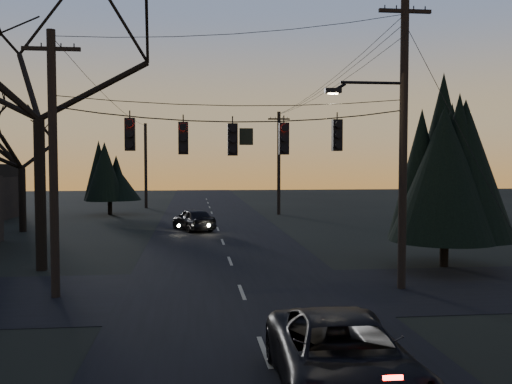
{
  "coord_description": "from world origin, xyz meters",
  "views": [
    {
      "loc": [
        -1.61,
        -8.68,
        4.34
      ],
      "look_at": [
        0.44,
        9.65,
        3.37
      ],
      "focal_mm": 40.0,
      "sensor_mm": 36.0,
      "label": 1
    }
  ],
  "objects": [
    {
      "name": "utility_pole_far_r",
      "position": [
        5.5,
        38.0,
        0.0
      ],
      "size": [
        1.8,
        0.3,
        8.5
      ],
      "primitive_type": null,
      "color": "black",
      "rests_on": "ground"
    },
    {
      "name": "evergreen_right",
      "position": [
        8.77,
        13.82,
        4.64
      ],
      "size": [
        4.43,
        4.43,
        8.09
      ],
      "color": "black",
      "rests_on": "ground"
    },
    {
      "name": "main_road",
      "position": [
        0.0,
        20.0,
        0.01
      ],
      "size": [
        8.0,
        120.0,
        0.02
      ],
      "primitive_type": "cube",
      "color": "black",
      "rests_on": "ground"
    },
    {
      "name": "sedan_oncoming_a",
      "position": [
        -1.56,
        27.53,
        0.71
      ],
      "size": [
        3.07,
        4.46,
        1.41
      ],
      "primitive_type": "imported",
      "rotation": [
        0.0,
        0.0,
        3.52
      ],
      "color": "black",
      "rests_on": "ground"
    },
    {
      "name": "cross_road",
      "position": [
        0.0,
        10.0,
        0.01
      ],
      "size": [
        60.0,
        7.0,
        0.02
      ],
      "primitive_type": "cube",
      "color": "black",
      "rests_on": "ground"
    },
    {
      "name": "bare_tree_left",
      "position": [
        -7.66,
        14.81,
        8.45
      ],
      "size": [
        11.06,
        11.06,
        12.08
      ],
      "color": "black",
      "rests_on": "ground"
    },
    {
      "name": "suv_near",
      "position": [
        1.13,
        1.35,
        0.73
      ],
      "size": [
        2.56,
        5.31,
        1.46
      ],
      "primitive_type": "imported",
      "rotation": [
        0.0,
        0.0,
        -0.03
      ],
      "color": "black",
      "rests_on": "ground"
    },
    {
      "name": "utility_pole_left",
      "position": [
        -6.0,
        10.0,
        0.0
      ],
      "size": [
        1.8,
        0.3,
        8.5
      ],
      "primitive_type": null,
      "color": "black",
      "rests_on": "ground"
    },
    {
      "name": "span_signal_assembly",
      "position": [
        -0.24,
        10.0,
        5.17
      ],
      "size": [
        11.5,
        0.44,
        1.68
      ],
      "color": "black",
      "rests_on": "ground"
    },
    {
      "name": "bare_tree_dist",
      "position": [
        -12.17,
        28.12,
        5.56
      ],
      "size": [
        7.53,
        7.53,
        7.95
      ],
      "color": "black",
      "rests_on": "ground"
    },
    {
      "name": "utility_pole_right",
      "position": [
        5.5,
        10.0,
        0.0
      ],
      "size": [
        5.0,
        0.3,
        10.0
      ],
      "primitive_type": null,
      "color": "black",
      "rests_on": "ground"
    },
    {
      "name": "evergreen_dist",
      "position": [
        -8.44,
        39.52,
        3.29
      ],
      "size": [
        3.76,
        3.76,
        5.39
      ],
      "color": "black",
      "rests_on": "ground"
    },
    {
      "name": "utility_pole_far_l",
      "position": [
        -6.0,
        46.0,
        0.0
      ],
      "size": [
        0.3,
        0.3,
        8.0
      ],
      "primitive_type": null,
      "color": "black",
      "rests_on": "ground"
    }
  ]
}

